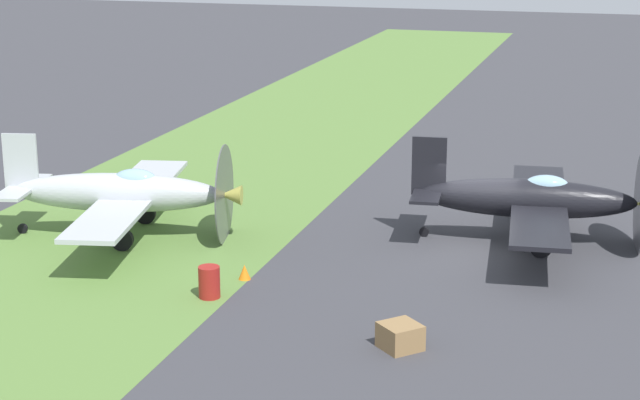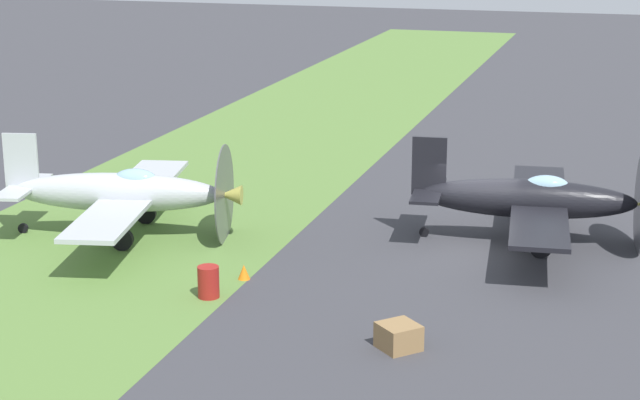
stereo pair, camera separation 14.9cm
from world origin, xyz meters
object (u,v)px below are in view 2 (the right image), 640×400
Objects in this scene: fuel_drum at (208,282)px; supply_crate at (399,336)px; airplane_wingman at (122,192)px; runway_marker_cone at (244,272)px; airplane_lead at (532,199)px.

fuel_drum is 1.00× the size of supply_crate.
runway_marker_cone is at bearing 50.33° from airplane_wingman.
runway_marker_cone is (5.95, -7.58, -1.24)m from airplane_lead.
fuel_drum is at bearing 35.73° from airplane_wingman.
fuel_drum reaches higher than supply_crate.
airplane_wingman is 6.73m from fuel_drum.
runway_marker_cone is at bearing -123.90° from supply_crate.
airplane_lead reaches higher than supply_crate.
airplane_lead is at bearing 133.71° from fuel_drum.
airplane_lead is at bearing 167.37° from supply_crate.
supply_crate is 2.05× the size of runway_marker_cone.
supply_crate is at bearing 56.10° from runway_marker_cone.
supply_crate reaches higher than runway_marker_cone.
airplane_wingman is at bearing -82.05° from airplane_lead.
airplane_wingman is 22.69× the size of runway_marker_cone.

